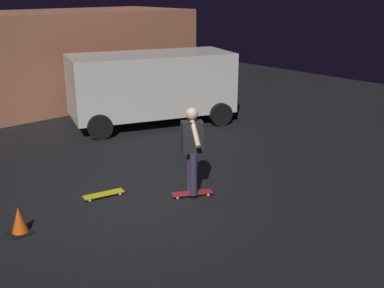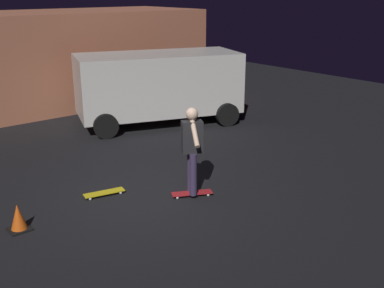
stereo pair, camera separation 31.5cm
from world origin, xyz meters
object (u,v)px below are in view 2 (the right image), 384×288
Objects in this scene: parked_van at (159,84)px; traffic_cone at (18,218)px; skateboard_ridden at (192,193)px; skater at (192,145)px; skateboard_spare at (104,193)px.

parked_van is 6.88m from traffic_cone.
parked_van is at bearing 61.07° from skateboard_ridden.
parked_van is at bearing 61.07° from skater.
parked_van reaches higher than skateboard_spare.
traffic_cone reaches higher than skateboard_spare.
skateboard_spare is 0.48× the size of skater.
skater is (1.29, -1.08, 0.98)m from skateboard_spare.
traffic_cone is (-3.05, 0.77, -0.83)m from skater.
skater is at bearing 0.00° from skateboard_ridden.
skateboard_ridden is at bearing -14.12° from traffic_cone.
skateboard_spare is at bearing 140.02° from skateboard_ridden.
parked_van reaches higher than skater.
skateboard_spare is at bearing 140.02° from skater.
parked_van reaches higher than traffic_cone.
skateboard_ridden is 3.15m from traffic_cone.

